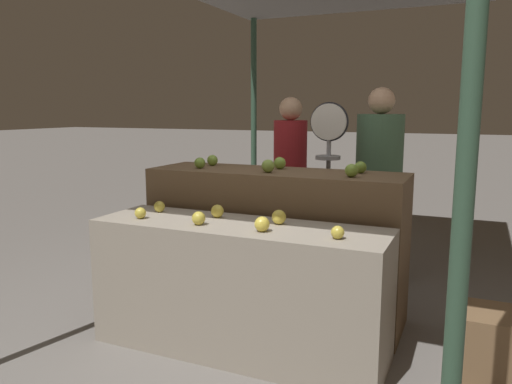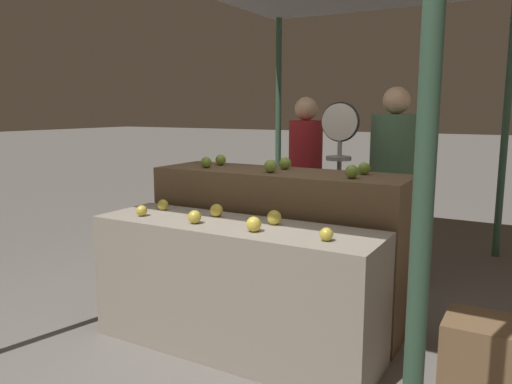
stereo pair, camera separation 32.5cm
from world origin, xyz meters
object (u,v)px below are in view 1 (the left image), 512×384
Objects in this scene: produce_scale at (328,154)px; wooden_crate_side at (481,342)px; person_vendor_at_scale at (379,173)px; person_customer_left at (290,170)px.

produce_scale reaches higher than wooden_crate_side.
person_vendor_at_scale is at bearing 45.51° from produce_scale.
person_vendor_at_scale is 1.04× the size of person_customer_left.
wooden_crate_side is (0.84, -1.30, -0.77)m from person_vendor_at_scale.
wooden_crate_side is at bearing 99.22° from person_vendor_at_scale.
produce_scale is at bearing 21.80° from person_vendor_at_scale.
wooden_crate_side is at bearing 128.65° from person_customer_left.
produce_scale is 0.67m from person_customer_left.
person_vendor_at_scale is at bearing 162.99° from person_customer_left.
person_customer_left is 4.27× the size of wooden_crate_side.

